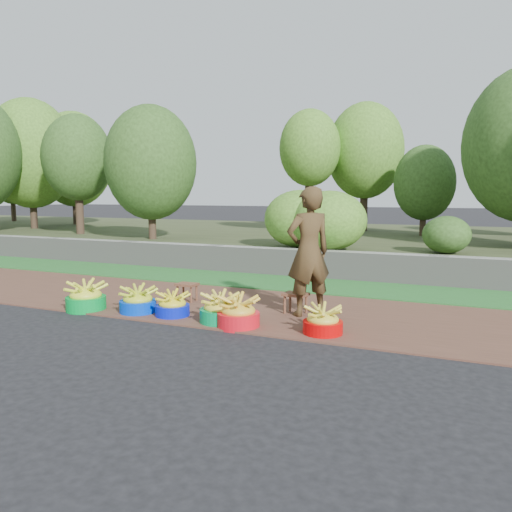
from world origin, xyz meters
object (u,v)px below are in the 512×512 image
at_px(basin_d, 220,310).
at_px(basin_b, 138,301).
at_px(basin_e, 238,313).
at_px(stool_right, 296,297).
at_px(basin_f, 323,322).
at_px(stool_left, 187,287).
at_px(basin_a, 86,298).
at_px(basin_c, 172,306).
at_px(vendor_woman, 309,252).

bearing_deg(basin_d, basin_b, 179.13).
bearing_deg(basin_d, basin_e, -16.28).
bearing_deg(basin_e, basin_d, 163.72).
bearing_deg(stool_right, basin_f, -52.52).
xyz_separation_m(stool_left, stool_right, (1.76, -0.09, 0.01)).
height_order(basin_a, basin_b, basin_a).
bearing_deg(basin_a, basin_d, 3.57).
relative_size(basin_c, basin_f, 0.98).
distance_m(basin_b, basin_d, 1.28).
xyz_separation_m(basin_d, stool_right, (0.72, 0.81, 0.07)).
distance_m(basin_a, basin_f, 3.39).
distance_m(basin_b, basin_f, 2.61).
relative_size(basin_e, vendor_woman, 0.31).
bearing_deg(basin_f, basin_e, -174.57).
distance_m(basin_a, basin_e, 2.35).
bearing_deg(basin_e, vendor_woman, 54.93).
height_order(basin_b, basin_f, basin_b).
xyz_separation_m(basin_b, basin_f, (2.61, -0.01, -0.01)).
relative_size(basin_b, stool_right, 1.47).
xyz_separation_m(basin_f, stool_left, (-2.37, 0.89, 0.08)).
relative_size(basin_d, stool_right, 1.54).
bearing_deg(basin_e, basin_a, -178.95).
height_order(stool_left, stool_right, stool_right).
xyz_separation_m(basin_c, basin_d, (0.74, -0.04, 0.02)).
bearing_deg(basin_d, basin_a, -176.43).
height_order(basin_b, basin_d, basin_d).
distance_m(basin_e, stool_left, 1.66).
bearing_deg(stool_right, basin_d, -131.49).
xyz_separation_m(basin_f, stool_right, (-0.61, 0.80, 0.09)).
distance_m(basin_f, vendor_woman, 1.13).
distance_m(stool_left, vendor_woman, 2.05).
height_order(basin_a, basin_f, basin_a).
xyz_separation_m(basin_b, stool_right, (2.00, 0.79, 0.08)).
xyz_separation_m(basin_d, vendor_woman, (0.90, 0.78, 0.69)).
relative_size(basin_a, basin_b, 1.09).
relative_size(basin_e, stool_left, 1.71).
distance_m(basin_f, stool_left, 2.53).
bearing_deg(basin_f, basin_a, -177.61).
distance_m(basin_c, stool_left, 0.92).
distance_m(basin_f, stool_right, 1.01).
distance_m(basin_a, basin_c, 1.33).
height_order(basin_e, stool_left, basin_e).
xyz_separation_m(basin_a, basin_c, (1.32, 0.16, -0.03)).
height_order(basin_c, basin_d, basin_d).
distance_m(basin_a, vendor_woman, 3.17).
relative_size(basin_a, stool_right, 1.61).
relative_size(basin_c, stool_left, 1.48).
bearing_deg(vendor_woman, basin_d, -3.89).
height_order(basin_a, stool_right, basin_a).
distance_m(basin_d, stool_left, 1.38).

